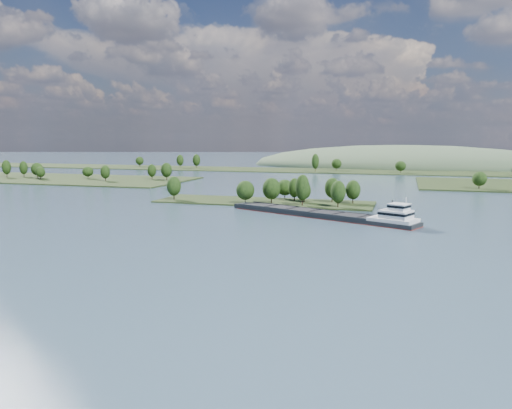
% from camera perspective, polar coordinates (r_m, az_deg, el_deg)
% --- Properties ---
extents(ground, '(1800.00, 1800.00, 0.00)m').
position_cam_1_polar(ground, '(174.02, -4.50, -2.24)').
color(ground, '#334958').
rests_on(ground, ground).
extents(tree_island, '(100.00, 31.29, 14.71)m').
position_cam_1_polar(tree_island, '(227.28, 2.23, 1.09)').
color(tree_island, black).
rests_on(tree_island, ground).
extents(back_shoreline, '(900.00, 60.00, 16.57)m').
position_cam_1_polar(back_shoreline, '(443.53, 9.96, 3.83)').
color(back_shoreline, black).
rests_on(back_shoreline, ground).
extents(hill_west, '(320.00, 160.00, 44.00)m').
position_cam_1_polar(hill_west, '(540.61, 16.46, 4.23)').
color(hill_west, '#3E5339').
rests_on(hill_west, ground).
extents(cargo_barge, '(75.90, 40.83, 10.69)m').
position_cam_1_polar(cargo_barge, '(188.14, 8.51, -1.13)').
color(cargo_barge, black).
rests_on(cargo_barge, ground).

